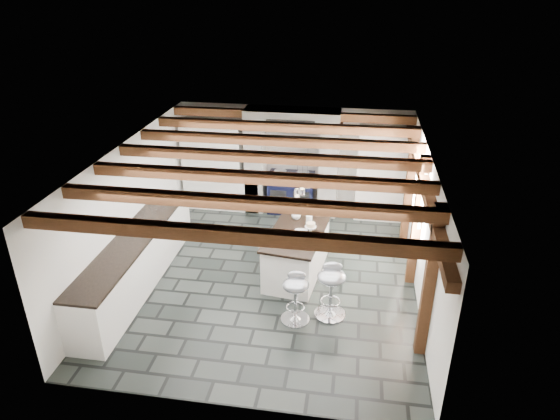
% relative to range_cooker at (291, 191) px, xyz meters
% --- Properties ---
extents(ground, '(6.00, 6.00, 0.00)m').
position_rel_range_cooker_xyz_m(ground, '(0.00, -2.68, -0.47)').
color(ground, black).
rests_on(ground, ground).
extents(room_shell, '(6.00, 6.03, 6.00)m').
position_rel_range_cooker_xyz_m(room_shell, '(-0.61, -1.26, 0.60)').
color(room_shell, white).
rests_on(room_shell, ground).
extents(range_cooker, '(1.00, 0.63, 0.99)m').
position_rel_range_cooker_xyz_m(range_cooker, '(0.00, 0.00, 0.00)').
color(range_cooker, black).
rests_on(range_cooker, ground).
extents(kitchen_island, '(1.10, 1.80, 1.12)m').
position_rel_range_cooker_xyz_m(kitchen_island, '(0.44, -2.52, -0.03)').
color(kitchen_island, white).
rests_on(kitchen_island, ground).
extents(bar_stool_near, '(0.49, 0.49, 0.91)m').
position_rel_range_cooker_xyz_m(bar_stool_near, '(1.11, -3.65, 0.10)').
color(bar_stool_near, silver).
rests_on(bar_stool_near, ground).
extents(bar_stool_far, '(0.45, 0.45, 0.83)m').
position_rel_range_cooker_xyz_m(bar_stool_far, '(0.59, -3.86, 0.05)').
color(bar_stool_far, silver).
rests_on(bar_stool_far, ground).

